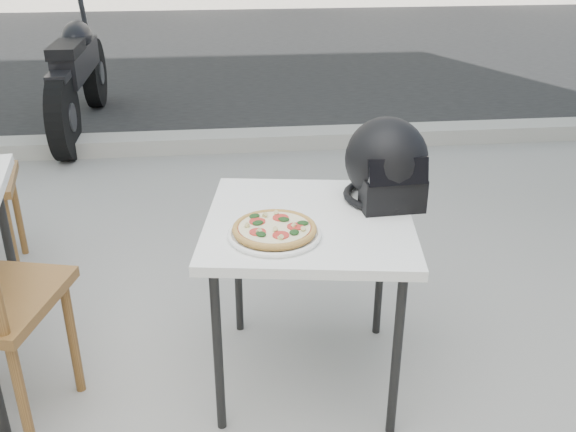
{
  "coord_description": "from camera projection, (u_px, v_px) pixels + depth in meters",
  "views": [
    {
      "loc": [
        0.25,
        -1.74,
        1.64
      ],
      "look_at": [
        0.46,
        0.18,
        0.73
      ],
      "focal_mm": 40.0,
      "sensor_mm": 36.0,
      "label": 1
    }
  ],
  "objects": [
    {
      "name": "curb",
      "position": [
        188.0,
        142.0,
        4.91
      ],
      "size": [
        30.0,
        0.25,
        0.12
      ],
      "primitive_type": "cube",
      "color": "#A2A097",
      "rests_on": "ground"
    },
    {
      "name": "pizza",
      "position": [
        275.0,
        228.0,
        2.1
      ],
      "size": [
        0.35,
        0.35,
        0.03
      ],
      "rotation": [
        0.0,
        0.0,
        -0.31
      ],
      "color": "#BF8F45",
      "rests_on": "plate"
    },
    {
      "name": "helmet",
      "position": [
        387.0,
        165.0,
        2.32
      ],
      "size": [
        0.32,
        0.33,
        0.31
      ],
      "rotation": [
        0.0,
        0.0,
        0.05
      ],
      "color": "black",
      "rests_on": "cafe_table_main"
    },
    {
      "name": "motorcycle",
      "position": [
        79.0,
        75.0,
        5.23
      ],
      "size": [
        0.54,
        2.07,
        1.03
      ],
      "rotation": [
        0.0,
        0.0,
        0.01
      ],
      "color": "black",
      "rests_on": "street_asphalt"
    },
    {
      "name": "cafe_table_main",
      "position": [
        309.0,
        234.0,
        2.26
      ],
      "size": [
        0.82,
        0.82,
        0.68
      ],
      "rotation": [
        0.0,
        0.0,
        -0.15
      ],
      "color": "white",
      "rests_on": "ground"
    },
    {
      "name": "street_asphalt",
      "position": [
        197.0,
        50.0,
        8.53
      ],
      "size": [
        30.0,
        8.0,
        0.0
      ],
      "primitive_type": "cube",
      "color": "black",
      "rests_on": "ground"
    },
    {
      "name": "plate",
      "position": [
        275.0,
        234.0,
        2.1
      ],
      "size": [
        0.39,
        0.39,
        0.02
      ],
      "rotation": [
        0.0,
        0.0,
        0.3
      ],
      "color": "white",
      "rests_on": "cafe_table_main"
    }
  ]
}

